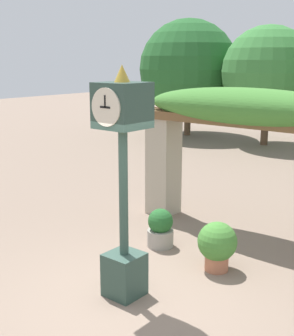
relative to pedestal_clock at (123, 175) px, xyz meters
The scene contains 5 objects.
ground_plane 1.76m from the pedestal_clock, 35.07° to the right, with size 60.00×60.00×0.00m, color #7F6B5B.
pedestal_clock is the anchor object (origin of this frame).
pergola 3.24m from the pedestal_clock, 88.53° to the left, with size 4.94×1.16×2.78m.
potted_plant_near_left 2.34m from the pedestal_clock, 112.17° to the left, with size 0.47×0.47×0.70m.
potted_plant_near_right 2.10m from the pedestal_clock, 68.86° to the left, with size 0.63×0.63×0.80m.
Camera 1 is at (4.06, -4.42, 3.30)m, focal length 50.00 mm.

